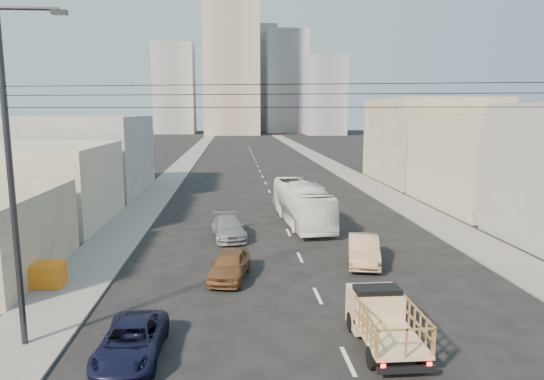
{
  "coord_description": "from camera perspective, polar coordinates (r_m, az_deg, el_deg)",
  "views": [
    {
      "loc": [
        -3.85,
        -13.2,
        8.47
      ],
      "look_at": [
        -1.38,
        17.32,
        3.5
      ],
      "focal_mm": 32.0,
      "sensor_mm": 36.0,
      "label": 1
    }
  ],
  "objects": [
    {
      "name": "bldg_left_mid",
      "position": [
        40.54,
        -26.52,
        0.49
      ],
      "size": [
        11.0,
        12.0,
        6.0
      ],
      "primitive_type": "cube",
      "color": "#AFA38D",
      "rests_on": "ground"
    },
    {
      "name": "navy_pickup",
      "position": [
        18.19,
        -16.23,
        -16.72
      ],
      "size": [
        2.13,
        4.5,
        1.24
      ],
      "primitive_type": "imported",
      "rotation": [
        0.0,
        0.0,
        -0.01
      ],
      "color": "black",
      "rests_on": "ground"
    },
    {
      "name": "lane_dashes",
      "position": [
        66.85,
        -1.28,
        1.94
      ],
      "size": [
        0.15,
        104.0,
        0.01
      ],
      "color": "silver",
      "rests_on": "ground"
    },
    {
      "name": "sedan_tan",
      "position": [
        27.91,
        10.73,
        -6.94
      ],
      "size": [
        2.64,
        4.97,
        1.56
      ],
      "primitive_type": "imported",
      "rotation": [
        0.0,
        0.0,
        -0.22
      ],
      "color": "tan",
      "rests_on": "ground"
    },
    {
      "name": "city_bus",
      "position": [
        37.01,
        3.52,
        -1.57
      ],
      "size": [
        3.47,
        11.32,
        3.1
      ],
      "primitive_type": "imported",
      "rotation": [
        0.0,
        0.0,
        0.08
      ],
      "color": "white",
      "rests_on": "ground"
    },
    {
      "name": "flatbed_pickup",
      "position": [
        18.65,
        12.97,
        -14.32
      ],
      "size": [
        1.95,
        4.41,
        1.9
      ],
      "color": "tan",
      "rests_on": "ground"
    },
    {
      "name": "sidewalk_left",
      "position": [
        83.99,
        -10.01,
        3.33
      ],
      "size": [
        3.5,
        180.0,
        0.12
      ],
      "primitive_type": "cube",
      "color": "slate",
      "rests_on": "ground"
    },
    {
      "name": "midrise_east",
      "position": [
        181.47,
        6.24,
        10.91
      ],
      "size": [
        14.0,
        14.0,
        28.0
      ],
      "primitive_type": "cube",
      "color": "gray",
      "rests_on": "ground"
    },
    {
      "name": "midrise_ne",
      "position": [
        199.73,
        1.71,
        12.52
      ],
      "size": [
        16.0,
        16.0,
        40.0
      ],
      "primitive_type": "cube",
      "color": "gray",
      "rests_on": "ground"
    },
    {
      "name": "crate_stack",
      "position": [
        26.12,
        -25.22,
        -9.02
      ],
      "size": [
        1.8,
        1.2,
        1.14
      ],
      "color": "orange",
      "rests_on": "sidewalk_left"
    },
    {
      "name": "overhead_wires",
      "position": [
        15.2,
        10.24,
        10.95
      ],
      "size": [
        23.01,
        5.02,
        0.72
      ],
      "color": "black",
      "rests_on": "ground"
    },
    {
      "name": "bldg_right_far",
      "position": [
        62.07,
        18.07,
        5.56
      ],
      "size": [
        12.0,
        16.0,
        10.0
      ],
      "primitive_type": "cube",
      "color": "gray",
      "rests_on": "ground"
    },
    {
      "name": "bldg_left_far",
      "position": [
        54.68,
        -21.29,
        3.9
      ],
      "size": [
        12.0,
        16.0,
        8.0
      ],
      "primitive_type": "cube",
      "color": "gray",
      "rests_on": "ground"
    },
    {
      "name": "high_rise_tower",
      "position": [
        184.46,
        -4.82,
        15.89
      ],
      "size": [
        20.0,
        20.0,
        60.0
      ],
      "primitive_type": "cube",
      "color": "gray",
      "rests_on": "ground"
    },
    {
      "name": "streetlamp_left",
      "position": [
        18.89,
        -28.15,
        1.95
      ],
      "size": [
        2.36,
        0.25,
        12.0
      ],
      "color": "#2D2D33",
      "rests_on": "ground"
    },
    {
      "name": "sidewalk_right",
      "position": [
        85.06,
        5.98,
        3.49
      ],
      "size": [
        3.5,
        180.0,
        0.12
      ],
      "primitive_type": "cube",
      "color": "slate",
      "rests_on": "ground"
    },
    {
      "name": "sedan_brown",
      "position": [
        25.11,
        -4.99,
        -8.78
      ],
      "size": [
        2.48,
        4.5,
        1.45
      ],
      "primitive_type": "imported",
      "rotation": [
        0.0,
        0.0,
        -0.19
      ],
      "color": "brown",
      "rests_on": "ground"
    },
    {
      "name": "sedan_grey",
      "position": [
        32.91,
        -5.14,
        -4.44
      ],
      "size": [
        2.59,
        5.14,
        1.43
      ],
      "primitive_type": "imported",
      "rotation": [
        0.0,
        0.0,
        0.12
      ],
      "color": "gray",
      "rests_on": "ground"
    },
    {
      "name": "midrise_back",
      "position": [
        213.85,
        -2.02,
        12.84
      ],
      "size": [
        18.0,
        18.0,
        44.0
      ],
      "primitive_type": "cube",
      "color": "gray",
      "rests_on": "ground"
    },
    {
      "name": "midrise_nw",
      "position": [
        194.65,
        -11.39,
        11.55
      ],
      "size": [
        15.0,
        15.0,
        34.0
      ],
      "primitive_type": "cube",
      "color": "gray",
      "rests_on": "ground"
    },
    {
      "name": "bldg_right_mid",
      "position": [
        47.57,
        24.84,
        2.98
      ],
      "size": [
        11.0,
        14.0,
        8.0
      ],
      "primitive_type": "cube",
      "color": "#AFA38D",
      "rests_on": "ground"
    }
  ]
}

